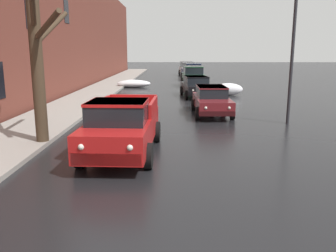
# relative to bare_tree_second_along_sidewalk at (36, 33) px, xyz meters

# --- Properties ---
(left_sidewalk_slab) EXTENTS (3.10, 80.00, 0.14)m
(left_sidewalk_slab) POSITION_rel_bare_tree_second_along_sidewalk_xyz_m (-1.36, 8.73, -3.63)
(left_sidewalk_slab) COLOR gray
(left_sidewalk_slab) RESTS_ON ground
(brick_townhouse_facade) EXTENTS (0.63, 80.00, 10.07)m
(brick_townhouse_facade) POSITION_rel_bare_tree_second_along_sidewalk_xyz_m (-3.41, 8.73, 1.32)
(brick_townhouse_facade) COLOR brown
(brick_townhouse_facade) RESTS_ON ground
(snow_bank_near_corner_left) EXTENTS (1.88, 1.29, 0.60)m
(snow_bank_near_corner_left) POSITION_rel_bare_tree_second_along_sidewalk_xyz_m (0.78, 20.50, -3.41)
(snow_bank_near_corner_left) COLOR white
(snow_bank_near_corner_left) RESTS_ON ground
(snow_bank_along_left_kerb) EXTENTS (2.15, 0.93, 0.88)m
(snow_bank_along_left_kerb) POSITION_rel_bare_tree_second_along_sidewalk_xyz_m (8.33, 13.86, -3.28)
(snow_bank_along_left_kerb) COLOR white
(snow_bank_along_left_kerb) RESTS_ON ground
(snow_bank_mid_block_left) EXTENTS (2.96, 1.16, 0.66)m
(snow_bank_mid_block_left) POSITION_rel_bare_tree_second_along_sidewalk_xyz_m (1.01, 19.47, -3.38)
(snow_bank_mid_block_left) COLOR white
(snow_bank_mid_block_left) RESTS_ON ground
(bare_tree_second_along_sidewalk) EXTENTS (2.16, 3.76, 7.13)m
(bare_tree_second_along_sidewalk) POSITION_rel_bare_tree_second_along_sidewalk_xyz_m (0.00, 0.00, 0.00)
(bare_tree_second_along_sidewalk) COLOR #423323
(bare_tree_second_along_sidewalk) RESTS_ON ground
(pickup_truck_red_approaching_near_lane) EXTENTS (2.25, 5.02, 1.76)m
(pickup_truck_red_approaching_near_lane) POSITION_rel_bare_tree_second_along_sidewalk_xyz_m (2.85, -1.06, -2.83)
(pickup_truck_red_approaching_near_lane) COLOR red
(pickup_truck_red_approaching_near_lane) RESTS_ON ground
(sedan_maroon_parked_kerbside_close) EXTENTS (1.87, 4.40, 1.42)m
(sedan_maroon_parked_kerbside_close) POSITION_rel_bare_tree_second_along_sidewalk_xyz_m (6.38, 6.04, -2.95)
(sedan_maroon_parked_kerbside_close) COLOR maroon
(sedan_maroon_parked_kerbside_close) RESTS_ON ground
(sedan_black_parked_kerbside_mid) EXTENTS (2.23, 4.56, 1.42)m
(sedan_black_parked_kerbside_mid) POSITION_rel_bare_tree_second_along_sidewalk_xyz_m (6.10, 13.19, -2.95)
(sedan_black_parked_kerbside_mid) COLOR black
(sedan_black_parked_kerbside_mid) RESTS_ON ground
(suv_green_parked_far_down_block) EXTENTS (2.09, 4.56, 1.82)m
(suv_green_parked_far_down_block) POSITION_rel_bare_tree_second_along_sidewalk_xyz_m (6.29, 20.51, -2.72)
(suv_green_parked_far_down_block) COLOR #1E5633
(suv_green_parked_far_down_block) RESTS_ON ground
(suv_darkblue_queued_behind_truck) EXTENTS (2.37, 4.71, 1.82)m
(suv_darkblue_queued_behind_truck) POSITION_rel_bare_tree_second_along_sidewalk_xyz_m (6.57, 27.78, -2.72)
(suv_darkblue_queued_behind_truck) COLOR navy
(suv_darkblue_queued_behind_truck) RESTS_ON ground
(suv_white_at_far_intersection) EXTENTS (2.23, 4.75, 1.82)m
(suv_white_at_far_intersection) POSITION_rel_bare_tree_second_along_sidewalk_xyz_m (6.38, 34.44, -2.72)
(suv_white_at_far_intersection) COLOR silver
(suv_white_at_far_intersection) RESTS_ON ground
(street_lamp_post) EXTENTS (0.44, 0.24, 5.71)m
(street_lamp_post) POSITION_rel_bare_tree_second_along_sidewalk_xyz_m (9.51, 3.71, -0.50)
(street_lamp_post) COLOR #28282D
(street_lamp_post) RESTS_ON ground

